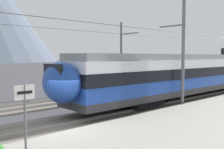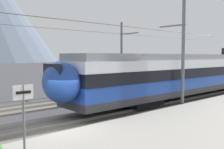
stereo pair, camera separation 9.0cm
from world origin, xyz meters
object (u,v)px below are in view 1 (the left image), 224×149
Objects in this scene: platform_sign at (25,103)px; train_far_track at (211,67)px; train_near_platform at (201,72)px; catenary_mast_mid at (182,47)px; catenary_mast_far_side at (122,54)px.

train_far_track is at bearing 16.04° from platform_sign.
catenary_mast_mid reaches higher than train_near_platform.
catenary_mast_far_side is at bearing 71.14° from catenary_mast_mid.
catenary_mast_far_side reaches higher than platform_sign.
catenary_mast_mid is at bearing -108.86° from catenary_mast_far_side.
catenary_mast_far_side is 18.94m from platform_sign.
train_near_platform is at bearing 10.90° from platform_sign.
platform_sign is at bearing -163.96° from train_far_track.
train_far_track is 20.21m from catenary_mast_mid.
catenary_mast_far_side is 19.23× the size of platform_sign.
train_near_platform is 0.69× the size of catenary_mast_mid.
catenary_mast_mid is (-18.78, -7.16, 2.13)m from train_far_track.
train_far_track is 0.76× the size of catenary_mast_far_side.
catenary_mast_far_side reaches higher than train_far_track.
train_near_platform is 18.65m from platform_sign.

